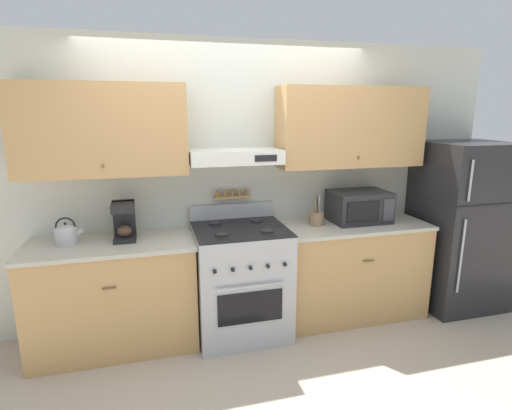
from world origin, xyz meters
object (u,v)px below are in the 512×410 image
object	(u,v)px
refrigerator	(461,225)
coffee_maker	(124,220)
tea_kettle	(66,234)
utensil_crock	(316,218)
stove_range	(241,280)
microwave	(359,206)

from	to	relation	value
refrigerator	coffee_maker	xyz separation A→B (m)	(-3.20, 0.14, 0.25)
tea_kettle	utensil_crock	bearing A→B (deg)	0.00
utensil_crock	refrigerator	bearing A→B (deg)	-4.15
refrigerator	utensil_crock	size ratio (longest dim) A/B	5.99
stove_range	refrigerator	bearing A→B (deg)	-0.37
refrigerator	utensil_crock	xyz separation A→B (m)	(-1.51, 0.11, 0.15)
tea_kettle	coffee_maker	size ratio (longest dim) A/B	0.71
coffee_maker	refrigerator	bearing A→B (deg)	-2.54
utensil_crock	coffee_maker	bearing A→B (deg)	178.91
coffee_maker	utensil_crock	world-z (taller)	coffee_maker
coffee_maker	utensil_crock	size ratio (longest dim) A/B	1.13
refrigerator	stove_range	bearing A→B (deg)	179.63
coffee_maker	microwave	distance (m)	2.12
stove_range	utensil_crock	world-z (taller)	utensil_crock
microwave	coffee_maker	bearing A→B (deg)	179.61
stove_range	microwave	world-z (taller)	microwave
coffee_maker	microwave	size ratio (longest dim) A/B	0.58
coffee_maker	microwave	xyz separation A→B (m)	(2.12, -0.01, -0.01)
microwave	tea_kettle	bearing A→B (deg)	-179.60
microwave	utensil_crock	world-z (taller)	microwave
refrigerator	coffee_maker	world-z (taller)	refrigerator
microwave	utensil_crock	distance (m)	0.45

